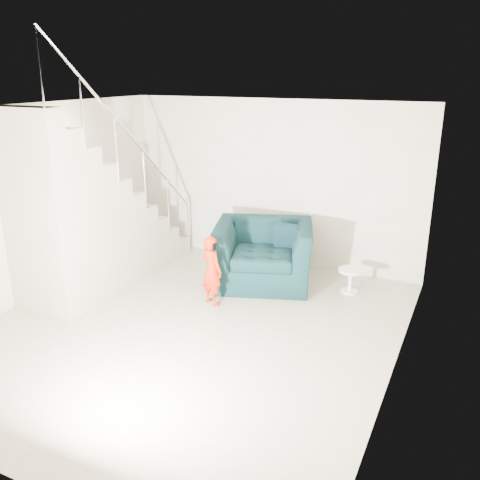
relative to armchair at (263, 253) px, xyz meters
The scene contains 12 objects.
floor 1.88m from the armchair, 98.05° to the right, with size 5.50×5.50×0.00m, color gray.
ceiling 2.88m from the armchair, 98.05° to the right, with size 5.50×5.50×0.00m, color silver.
back_wall 1.32m from the armchair, 105.14° to the left, with size 5.00×5.00×0.00m, color #AEA78E.
left_wall 3.41m from the armchair, 146.76° to the right, with size 5.50×5.50×0.00m, color #AEA78E.
right_wall 3.01m from the armchair, 38.82° to the right, with size 5.50×5.50×0.00m, color #AEA78E.
armchair is the anchor object (origin of this frame).
toddler 1.07m from the armchair, 108.91° to the right, with size 0.36×0.24×0.99m, color #9B0508.
side_table 1.34m from the armchair, ahead, with size 0.36×0.36×0.36m.
staircase 2.62m from the armchair, 150.91° to the right, with size 1.02×3.03×3.62m.
cushion 0.44m from the armchair, 39.51° to the left, with size 0.41×0.12×0.39m, color black.
throw 0.61m from the armchair, behind, with size 0.05×0.46×0.51m, color black.
phone 1.17m from the armchair, 104.32° to the right, with size 0.02×0.05×0.10m, color black.
Camera 1 is at (3.08, -4.89, 3.10)m, focal length 38.00 mm.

